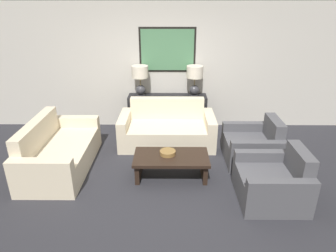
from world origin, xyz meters
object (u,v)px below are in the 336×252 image
(coffee_table, at_px, (171,161))
(armchair_near_camera, at_px, (273,182))
(couch_by_back_wall, at_px, (167,130))
(console_table, at_px, (167,113))
(armchair_near_back_wall, at_px, (253,147))
(table_lamp_left, at_px, (140,76))
(table_lamp_right, at_px, (195,77))
(couch_by_side, at_px, (59,152))
(decorative_bowl, at_px, (168,153))

(coffee_table, xyz_separation_m, armchair_near_camera, (1.46, -0.56, -0.02))
(couch_by_back_wall, bearing_deg, console_table, 90.00)
(console_table, distance_m, couch_by_back_wall, 0.72)
(armchair_near_back_wall, distance_m, armchair_near_camera, 1.12)
(table_lamp_left, height_order, coffee_table, table_lamp_left)
(couch_by_back_wall, distance_m, coffee_table, 1.24)
(table_lamp_left, xyz_separation_m, coffee_table, (0.65, -1.95, -0.90))
(table_lamp_right, bearing_deg, couch_by_back_wall, -128.76)
(coffee_table, distance_m, armchair_near_camera, 1.56)
(console_table, distance_m, armchair_near_camera, 2.95)
(couch_by_side, xyz_separation_m, armchair_near_back_wall, (3.37, 0.27, -0.01))
(console_table, distance_m, coffee_table, 1.95)
(couch_by_back_wall, xyz_separation_m, couch_by_side, (-1.83, -0.95, 0.00))
(couch_by_back_wall, distance_m, decorative_bowl, 1.20)
(couch_by_side, xyz_separation_m, coffee_table, (1.91, -0.29, 0.00))
(couch_by_back_wall, xyz_separation_m, coffee_table, (0.08, -1.24, 0.00))
(table_lamp_left, relative_size, armchair_near_camera, 0.68)
(couch_by_side, height_order, armchair_near_back_wall, couch_by_side)
(couch_by_back_wall, bearing_deg, couch_by_side, -152.51)
(table_lamp_right, xyz_separation_m, couch_by_side, (-2.40, -1.66, -0.91))
(armchair_near_camera, bearing_deg, table_lamp_right, 111.15)
(decorative_bowl, distance_m, armchair_near_back_wall, 1.61)
(coffee_table, height_order, armchair_near_back_wall, armchair_near_back_wall)
(table_lamp_right, xyz_separation_m, coffee_table, (-0.49, -1.95, -0.90))
(couch_by_back_wall, height_order, coffee_table, couch_by_back_wall)
(table_lamp_left, height_order, armchair_near_camera, table_lamp_left)
(couch_by_side, distance_m, armchair_near_camera, 3.48)
(couch_by_back_wall, xyz_separation_m, armchair_near_camera, (1.54, -1.80, -0.01))
(table_lamp_right, height_order, couch_by_back_wall, table_lamp_right)
(couch_by_back_wall, bearing_deg, armchair_near_back_wall, -23.73)
(table_lamp_right, relative_size, coffee_table, 0.54)
(table_lamp_right, height_order, coffee_table, table_lamp_right)
(table_lamp_left, height_order, decorative_bowl, table_lamp_left)
(armchair_near_back_wall, bearing_deg, console_table, 138.01)
(console_table, relative_size, table_lamp_left, 2.61)
(coffee_table, bearing_deg, table_lamp_left, 108.45)
(table_lamp_left, distance_m, coffee_table, 2.24)
(armchair_near_camera, bearing_deg, decorative_bowl, 158.03)
(table_lamp_right, distance_m, armchair_near_back_wall, 1.93)
(couch_by_back_wall, bearing_deg, armchair_near_camera, -49.43)
(table_lamp_right, xyz_separation_m, armchair_near_camera, (0.97, -2.51, -0.92))
(decorative_bowl, bearing_deg, armchair_near_back_wall, 18.61)
(couch_by_back_wall, bearing_deg, decorative_bowl, -88.82)
(console_table, distance_m, table_lamp_right, 0.99)
(table_lamp_right, relative_size, armchair_near_back_wall, 0.68)
(armchair_near_camera, bearing_deg, coffee_table, 158.98)
(couch_by_back_wall, height_order, decorative_bowl, couch_by_back_wall)
(table_lamp_left, relative_size, armchair_near_back_wall, 0.68)
(couch_by_back_wall, relative_size, armchair_near_camera, 1.96)
(console_table, xyz_separation_m, couch_by_side, (-1.83, -1.66, -0.10))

